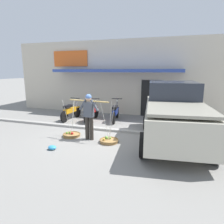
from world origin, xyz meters
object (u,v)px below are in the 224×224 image
Objects in this scene: motorcycle_nearest_shop at (71,111)px; fruit_vendor at (89,114)px; fruit_basket_right_side at (109,140)px; motorcycle_second_in_row at (91,112)px; fruit_basket_left_side at (72,135)px; plastic_litter_bag at (52,148)px; parked_truck at (174,113)px; motorcycle_third_in_row at (116,112)px.

fruit_vendor is at bearing -48.73° from motorcycle_nearest_shop.
fruit_basket_right_side reaches higher than motorcycle_second_in_row.
fruit_basket_left_side is at bearing -84.39° from motorcycle_second_in_row.
fruit_vendor is 0.93× the size of motorcycle_nearest_shop.
fruit_vendor is 3.29m from motorcycle_nearest_shop.
fruit_vendor is 1.73m from plastic_litter_bag.
motorcycle_nearest_shop is 6.51× the size of plastic_litter_bag.
parked_truck reaches higher than plastic_litter_bag.
motorcycle_third_in_row is (2.28, 0.47, 0.00)m from motorcycle_nearest_shop.
plastic_litter_bag is at bearing -102.09° from motorcycle_third_in_row.
parked_truck is at bearing 10.41° from fruit_basket_left_side.
fruit_basket_right_side is at bearing -6.17° from fruit_vendor.
fruit_vendor is 0.94× the size of motorcycle_third_in_row.
motorcycle_third_in_row is 0.37× the size of parked_truck.
fruit_basket_left_side reaches higher than plastic_litter_bag.
fruit_vendor is 6.05× the size of plastic_litter_bag.
motorcycle_third_in_row is at bearing 77.91° from plastic_litter_bag.
motorcycle_second_in_row is (-0.24, 2.48, 0.38)m from fruit_basket_left_side.
motorcycle_nearest_shop is at bearing 131.27° from fruit_vendor.
plastic_litter_bag is at bearing -85.71° from motorcycle_second_in_row.
parked_truck is (2.79, -2.14, 0.58)m from motorcycle_third_in_row.
motorcycle_nearest_shop is 3.98m from plastic_litter_bag.
motorcycle_nearest_shop is at bearing 139.27° from fruit_basket_right_side.
fruit_vendor is at bearing 59.18° from plastic_litter_bag.
motorcycle_nearest_shop is 1.00× the size of motorcycle_second_in_row.
parked_truck is at bearing 21.90° from fruit_basket_right_side.
motorcycle_third_in_row is at bearing 11.59° from motorcycle_nearest_shop.
motorcycle_second_in_row is at bearing 94.29° from plastic_litter_bag.
motorcycle_third_in_row is 3.56m from parked_truck.
plastic_litter_bag is at bearing -88.15° from fruit_basket_left_side.
motorcycle_third_in_row is at bearing 142.55° from parked_truck.
motorcycle_third_in_row is 4.29m from plastic_litter_bag.
fruit_basket_left_side is at bearing 91.85° from plastic_litter_bag.
parked_truck is 17.46× the size of plastic_litter_bag.
motorcycle_third_in_row is (1.18, 0.34, 0.00)m from motorcycle_second_in_row.
motorcycle_second_in_row is at bearing 112.09° from fruit_vendor.
fruit_vendor reaches higher than motorcycle_second_in_row.
fruit_basket_right_side is at bearing -6.23° from fruit_basket_left_side.
fruit_basket_right_side is 0.80× the size of motorcycle_second_in_row.
parked_truck is (2.93, 0.77, 0.05)m from fruit_vendor.
parked_truck is (2.14, 0.86, 0.96)m from fruit_basket_right_side.
motorcycle_nearest_shop and motorcycle_third_in_row have the same top height.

